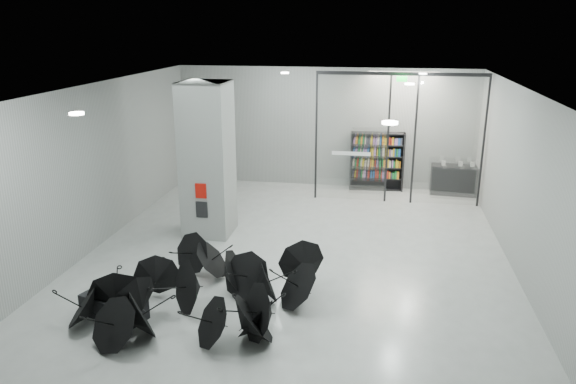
% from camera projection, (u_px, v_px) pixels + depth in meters
% --- Properties ---
extents(room, '(14.00, 14.02, 4.01)m').
position_uv_depth(room, '(290.00, 148.00, 11.46)').
color(room, gray).
rests_on(room, ground).
extents(column, '(1.20, 1.20, 4.00)m').
position_uv_depth(column, '(207.00, 160.00, 14.00)').
color(column, slate).
rests_on(column, ground).
extents(fire_cabinet, '(0.28, 0.04, 0.38)m').
position_uv_depth(fire_cabinet, '(201.00, 191.00, 13.61)').
color(fire_cabinet, '#A50A07').
rests_on(fire_cabinet, column).
extents(info_panel, '(0.30, 0.03, 0.42)m').
position_uv_depth(info_panel, '(202.00, 210.00, 13.76)').
color(info_panel, black).
rests_on(info_panel, column).
extents(exit_sign, '(0.30, 0.06, 0.15)m').
position_uv_depth(exit_sign, '(402.00, 79.00, 15.77)').
color(exit_sign, '#0CE533').
rests_on(exit_sign, room).
extents(glass_partition, '(5.06, 0.08, 4.00)m').
position_uv_depth(glass_partition, '(398.00, 133.00, 16.44)').
color(glass_partition, silver).
rests_on(glass_partition, ground).
extents(bench, '(1.40, 0.94, 0.41)m').
position_uv_depth(bench, '(114.00, 307.00, 10.34)').
color(bench, black).
rests_on(bench, ground).
extents(bookshelf, '(1.79, 0.48, 1.94)m').
position_uv_depth(bookshelf, '(377.00, 161.00, 18.07)').
color(bookshelf, black).
rests_on(bookshelf, ground).
extents(shop_counter, '(1.63, 0.74, 0.95)m').
position_uv_depth(shop_counter, '(456.00, 180.00, 17.71)').
color(shop_counter, black).
rests_on(shop_counter, ground).
extents(umbrella_cluster, '(5.19, 4.38, 1.29)m').
position_uv_depth(umbrella_cluster, '(209.00, 299.00, 10.41)').
color(umbrella_cluster, black).
rests_on(umbrella_cluster, ground).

